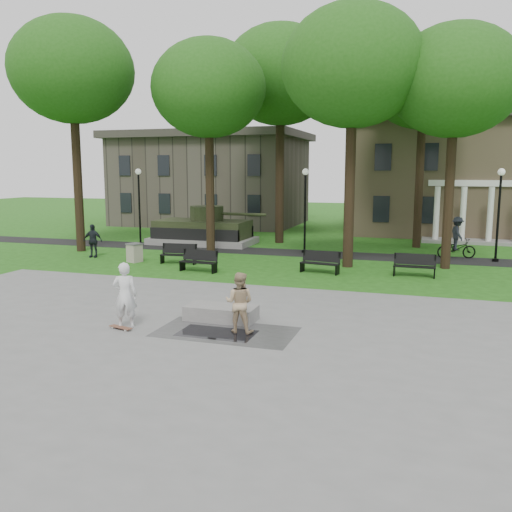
{
  "coord_description": "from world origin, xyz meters",
  "views": [
    {
      "loc": [
        7.18,
        -17.49,
        4.64
      ],
      "look_at": [
        0.94,
        1.92,
        1.4
      ],
      "focal_mm": 38.0,
      "sensor_mm": 36.0,
      "label": 1
    }
  ],
  "objects_px": {
    "concrete_block": "(221,313)",
    "trash_bin": "(135,253)",
    "friend_watching": "(239,302)",
    "cyclist": "(457,241)",
    "skateboarder": "(125,295)",
    "park_bench_0": "(179,253)"
  },
  "relations": [
    {
      "from": "concrete_block",
      "to": "friend_watching",
      "type": "height_order",
      "value": "friend_watching"
    },
    {
      "from": "skateboarder",
      "to": "trash_bin",
      "type": "distance_m",
      "value": 11.97
    },
    {
      "from": "skateboarder",
      "to": "friend_watching",
      "type": "height_order",
      "value": "skateboarder"
    },
    {
      "from": "skateboarder",
      "to": "concrete_block",
      "type": "bearing_deg",
      "value": -166.0
    },
    {
      "from": "friend_watching",
      "to": "trash_bin",
      "type": "xyz_separation_m",
      "value": [
        -9.17,
        9.85,
        -0.41
      ]
    },
    {
      "from": "concrete_block",
      "to": "friend_watching",
      "type": "relative_size",
      "value": 1.25
    },
    {
      "from": "concrete_block",
      "to": "skateboarder",
      "type": "distance_m",
      "value": 2.99
    },
    {
      "from": "concrete_block",
      "to": "trash_bin",
      "type": "distance_m",
      "value": 12.03
    },
    {
      "from": "friend_watching",
      "to": "cyclist",
      "type": "relative_size",
      "value": 0.79
    },
    {
      "from": "park_bench_0",
      "to": "skateboarder",
      "type": "bearing_deg",
      "value": -78.36
    },
    {
      "from": "cyclist",
      "to": "trash_bin",
      "type": "distance_m",
      "value": 16.87
    },
    {
      "from": "park_bench_0",
      "to": "cyclist",
      "type": "bearing_deg",
      "value": 18.08
    },
    {
      "from": "cyclist",
      "to": "park_bench_0",
      "type": "xyz_separation_m",
      "value": [
        -13.3,
        -5.98,
        -0.38
      ]
    },
    {
      "from": "friend_watching",
      "to": "concrete_block",
      "type": "bearing_deg",
      "value": -48.85
    },
    {
      "from": "skateboarder",
      "to": "park_bench_0",
      "type": "bearing_deg",
      "value": -92.9
    },
    {
      "from": "cyclist",
      "to": "concrete_block",
      "type": "bearing_deg",
      "value": 136.58
    },
    {
      "from": "skateboarder",
      "to": "park_bench_0",
      "type": "xyz_separation_m",
      "value": [
        -3.43,
        10.7,
        -0.48
      ]
    },
    {
      "from": "cyclist",
      "to": "park_bench_0",
      "type": "relative_size",
      "value": 1.21
    },
    {
      "from": "friend_watching",
      "to": "cyclist",
      "type": "bearing_deg",
      "value": -114.01
    },
    {
      "from": "park_bench_0",
      "to": "trash_bin",
      "type": "xyz_separation_m",
      "value": [
        -2.39,
        -0.24,
        -0.04
      ]
    },
    {
      "from": "concrete_block",
      "to": "trash_bin",
      "type": "height_order",
      "value": "trash_bin"
    },
    {
      "from": "friend_watching",
      "to": "skateboarder",
      "type": "bearing_deg",
      "value": 8.32
    }
  ]
}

